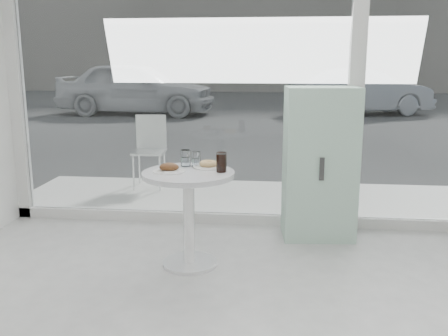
# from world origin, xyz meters

# --- Properties ---
(storefront) EXTENTS (5.00, 0.14, 3.00)m
(storefront) POSITION_xyz_m (0.07, 3.00, 1.71)
(storefront) COLOR silver
(storefront) RESTS_ON ground
(main_table) EXTENTS (0.72, 0.72, 0.77)m
(main_table) POSITION_xyz_m (-0.50, 1.90, 0.55)
(main_table) COLOR white
(main_table) RESTS_ON ground
(patio_deck) EXTENTS (5.60, 1.60, 0.05)m
(patio_deck) POSITION_xyz_m (0.00, 3.80, 0.03)
(patio_deck) COLOR white
(patio_deck) RESTS_ON ground
(street) EXTENTS (40.00, 24.00, 0.00)m
(street) POSITION_xyz_m (0.00, 16.00, -0.00)
(street) COLOR #333333
(street) RESTS_ON ground
(far_building) EXTENTS (40.00, 2.00, 8.00)m
(far_building) POSITION_xyz_m (0.00, 25.00, 4.00)
(far_building) COLOR gray
(far_building) RESTS_ON ground
(mint_cabinet) EXTENTS (0.67, 0.48, 1.39)m
(mint_cabinet) POSITION_xyz_m (0.57, 2.69, 0.69)
(mint_cabinet) COLOR #99C3AC
(mint_cabinet) RESTS_ON ground
(patio_chair) EXTENTS (0.40, 0.40, 0.89)m
(patio_chair) POSITION_xyz_m (-1.41, 4.23, 0.56)
(patio_chair) COLOR white
(patio_chair) RESTS_ON patio_deck
(car_white) EXTENTS (4.76, 2.13, 1.59)m
(car_white) POSITION_xyz_m (-4.06, 12.93, 0.80)
(car_white) COLOR silver
(car_white) RESTS_ON street
(car_silver) EXTENTS (4.36, 2.63, 1.36)m
(car_silver) POSITION_xyz_m (2.62, 13.51, 0.68)
(car_silver) COLOR #A7A8AE
(car_silver) RESTS_ON street
(plate_fritter) EXTENTS (0.25, 0.25, 0.07)m
(plate_fritter) POSITION_xyz_m (-0.64, 1.88, 0.80)
(plate_fritter) COLOR white
(plate_fritter) RESTS_ON main_table
(plate_donut) EXTENTS (0.25, 0.25, 0.06)m
(plate_donut) POSITION_xyz_m (-0.37, 2.06, 0.79)
(plate_donut) COLOR white
(plate_donut) RESTS_ON main_table
(water_tumbler_a) EXTENTS (0.08, 0.08, 0.13)m
(water_tumbler_a) POSITION_xyz_m (-0.56, 2.10, 0.83)
(water_tumbler_a) COLOR white
(water_tumbler_a) RESTS_ON main_table
(water_tumbler_b) EXTENTS (0.07, 0.07, 0.12)m
(water_tumbler_b) POSITION_xyz_m (-0.47, 2.11, 0.82)
(water_tumbler_b) COLOR white
(water_tumbler_b) RESTS_ON main_table
(cola_glass) EXTENTS (0.08, 0.08, 0.15)m
(cola_glass) POSITION_xyz_m (-0.24, 1.92, 0.84)
(cola_glass) COLOR white
(cola_glass) RESTS_ON main_table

